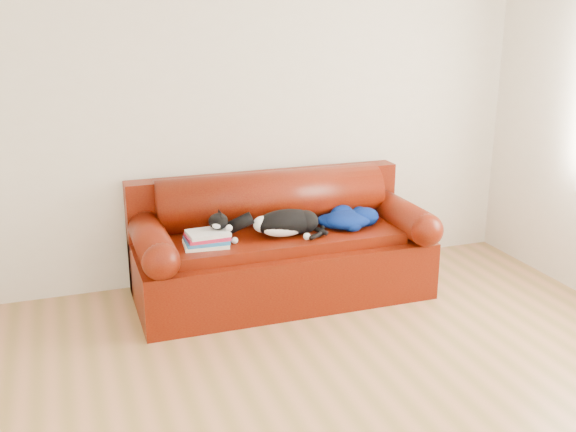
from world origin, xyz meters
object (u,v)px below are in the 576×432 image
at_px(book_stack, 207,239).
at_px(blanket, 348,218).
at_px(sofa_base, 282,265).
at_px(cat, 286,223).

bearing_deg(book_stack, blanket, 4.20).
bearing_deg(sofa_base, book_stack, -167.13).
relative_size(book_stack, blanket, 0.61).
relative_size(sofa_base, cat, 3.35).
relative_size(book_stack, cat, 0.50).
height_order(sofa_base, blanket, blanket).
bearing_deg(cat, book_stack, -166.25).
xyz_separation_m(sofa_base, book_stack, (-0.57, -0.13, 0.31)).
distance_m(sofa_base, book_stack, 0.67).
xyz_separation_m(sofa_base, blanket, (0.50, -0.05, 0.32)).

